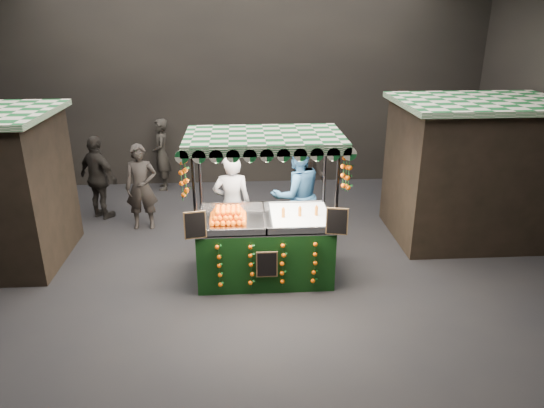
{
  "coord_description": "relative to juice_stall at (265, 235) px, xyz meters",
  "views": [
    {
      "loc": [
        0.09,
        -7.08,
        4.06
      ],
      "look_at": [
        0.6,
        0.63,
        1.06
      ],
      "focal_mm": 32.92,
      "sensor_mm": 36.0,
      "label": 1
    }
  ],
  "objects": [
    {
      "name": "shopper_3",
      "position": [
        1.11,
        2.72,
        0.16
      ],
      "size": [
        1.18,
        1.34,
        1.8
      ],
      "rotation": [
        0.0,
        0.0,
        1.01
      ],
      "color": "#2C2723",
      "rests_on": "ground"
    },
    {
      "name": "shopper_1",
      "position": [
        3.47,
        1.7,
        0.18
      ],
      "size": [
        1.01,
        0.85,
        1.83
      ],
      "rotation": [
        0.0,
        0.0,
        -0.2
      ],
      "color": "#2D2825",
      "rests_on": "ground"
    },
    {
      "name": "vendor_blue",
      "position": [
        0.62,
        1.13,
        0.25
      ],
      "size": [
        1.14,
        1.0,
        1.97
      ],
      "rotation": [
        0.0,
        0.0,
        3.45
      ],
      "color": "#26507A",
      "rests_on": "ground"
    },
    {
      "name": "juice_stall",
      "position": [
        0.0,
        0.0,
        0.0
      ],
      "size": [
        2.44,
        1.44,
        2.36
      ],
      "color": "black",
      "rests_on": "ground"
    },
    {
      "name": "neighbour_stall_right",
      "position": [
        3.95,
        1.4,
        0.57
      ],
      "size": [
        3.0,
        2.2,
        2.6
      ],
      "color": "black",
      "rests_on": "ground"
    },
    {
      "name": "shopper_4",
      "position": [
        -4.79,
        2.49,
        0.12
      ],
      "size": [
        1.0,
        0.95,
        1.72
      ],
      "rotation": [
        0.0,
        0.0,
        3.82
      ],
      "color": "black",
      "rests_on": "ground"
    },
    {
      "name": "shopper_0",
      "position": [
        -2.31,
        2.15,
        0.12
      ],
      "size": [
        0.64,
        0.44,
        1.71
      ],
      "rotation": [
        0.0,
        0.0,
        0.04
      ],
      "color": "#2C2623",
      "rests_on": "ground"
    },
    {
      "name": "ground",
      "position": [
        -0.45,
        -0.1,
        -0.74
      ],
      "size": [
        12.0,
        12.0,
        0.0
      ],
      "primitive_type": "plane",
      "color": "black",
      "rests_on": "ground"
    },
    {
      "name": "shopper_5",
      "position": [
        3.27,
        2.48,
        0.08
      ],
      "size": [
        1.07,
        1.57,
        1.63
      ],
      "rotation": [
        0.0,
        0.0,
        2.0
      ],
      "color": "#2C2524",
      "rests_on": "ground"
    },
    {
      "name": "shopper_2",
      "position": [
        -3.27,
        2.74,
        0.14
      ],
      "size": [
        1.08,
        0.95,
        1.74
      ],
      "rotation": [
        0.0,
        0.0,
        2.51
      ],
      "color": "black",
      "rests_on": "ground"
    },
    {
      "name": "vendor_grey",
      "position": [
        -0.53,
        0.96,
        0.17
      ],
      "size": [
        0.66,
        0.44,
        1.81
      ],
      "rotation": [
        0.0,
        0.0,
        3.14
      ],
      "color": "gray",
      "rests_on": "ground"
    },
    {
      "name": "shopper_6",
      "position": [
        -2.25,
        4.5,
        0.12
      ],
      "size": [
        0.51,
        0.69,
        1.71
      ],
      "rotation": [
        0.0,
        0.0,
        -1.4
      ],
      "color": "#292621",
      "rests_on": "ground"
    },
    {
      "name": "market_hall",
      "position": [
        -0.45,
        -0.1,
        2.65
      ],
      "size": [
        12.1,
        10.1,
        5.05
      ],
      "color": "black",
      "rests_on": "ground"
    }
  ]
}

